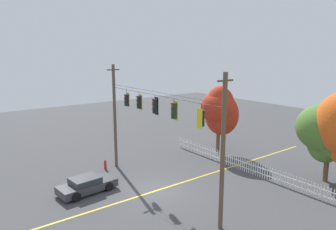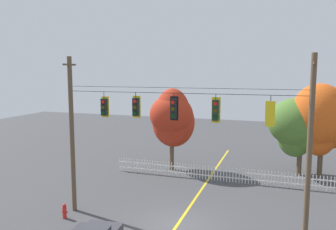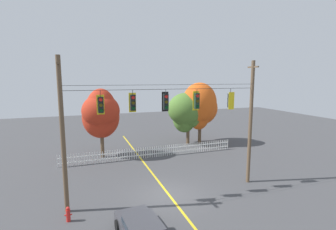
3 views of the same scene
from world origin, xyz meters
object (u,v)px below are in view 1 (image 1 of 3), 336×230
Objects in this scene: traffic_signal_eastbound_side at (127,100)px; traffic_signal_southbound_primary at (201,118)px; traffic_signal_northbound_secondary at (155,106)px; parked_car at (87,184)px; autumn_maple_mid at (326,134)px; traffic_signal_northbound_primary at (174,111)px; fire_hydrant at (105,165)px; traffic_signal_westbound_side at (139,102)px; autumn_maple_near_fence at (220,111)px.

traffic_signal_eastbound_side and traffic_signal_southbound_primary have the same top height.
parked_car is at bearing -121.72° from traffic_signal_northbound_secondary.
traffic_signal_eastbound_side reaches higher than autumn_maple_mid.
traffic_signal_northbound_primary is 0.99× the size of traffic_signal_southbound_primary.
fire_hydrant is at bearing -174.08° from traffic_signal_southbound_primary.
parked_car is (1.34, -4.19, -5.52)m from traffic_signal_eastbound_side.
traffic_signal_westbound_side is at bearing -127.01° from autumn_maple_mid.
traffic_signal_westbound_side is 6.75m from traffic_signal_southbound_primary.
traffic_signal_northbound_primary is at bearing -110.90° from autumn_maple_mid.
traffic_signal_northbound_primary is at bearing 179.56° from traffic_signal_southbound_primary.
traffic_signal_northbound_secondary is at bearing 179.76° from traffic_signal_southbound_primary.
traffic_signal_westbound_side is 0.22× the size of autumn_maple_mid.
traffic_signal_northbound_primary reaches higher than parked_car.
traffic_signal_northbound_secondary is 1.68× the size of fire_hydrant.
traffic_signal_westbound_side reaches higher than parked_car.
traffic_signal_eastbound_side is at bearing -94.36° from autumn_maple_near_fence.
traffic_signal_eastbound_side is 10.00m from autumn_maple_near_fence.
autumn_maple_near_fence reaches higher than fire_hydrant.
traffic_signal_westbound_side and traffic_signal_northbound_secondary have the same top height.
fire_hydrant is at bearing -169.31° from traffic_signal_northbound_secondary.
traffic_signal_eastbound_side reaches higher than parked_car.
traffic_signal_northbound_primary is 9.97m from fire_hydrant.
traffic_signal_eastbound_side is 0.23× the size of autumn_maple_mid.
traffic_signal_southbound_primary is 0.34× the size of parked_car.
traffic_signal_northbound_primary is at bearing 7.90° from fire_hydrant.
traffic_signal_westbound_side reaches higher than fire_hydrant.
traffic_signal_northbound_primary is 1.71× the size of fire_hydrant.
traffic_signal_eastbound_side and traffic_signal_westbound_side have the same top height.
traffic_signal_eastbound_side reaches higher than fire_hydrant.
traffic_signal_northbound_secondary is 0.21× the size of autumn_maple_near_fence.
traffic_signal_northbound_primary is 12.35m from autumn_maple_mid.
parked_car is at bearing -120.26° from autumn_maple_mid.
traffic_signal_westbound_side is 4.21m from traffic_signal_northbound_primary.
traffic_signal_westbound_side is 0.97× the size of traffic_signal_northbound_secondary.
traffic_signal_westbound_side and traffic_signal_northbound_primary have the same top height.
traffic_signal_westbound_side is 7.01m from parked_car.
traffic_signal_eastbound_side is at bearing -179.99° from traffic_signal_northbound_primary.
traffic_signal_eastbound_side and traffic_signal_northbound_primary have the same top height.
autumn_maple_mid is at bearing 45.12° from fire_hydrant.
traffic_signal_northbound_primary is (4.21, 0.00, -0.02)m from traffic_signal_westbound_side.
traffic_signal_westbound_side is (1.86, 0.00, 0.07)m from traffic_signal_eastbound_side.
traffic_signal_southbound_primary is 1.73× the size of fire_hydrant.
traffic_signal_northbound_secondary is (2.07, 0.00, -0.01)m from traffic_signal_westbound_side.
fire_hydrant is at bearing -172.10° from traffic_signal_northbound_primary.
fire_hydrant is (-3.85, -1.12, -5.78)m from traffic_signal_westbound_side.
traffic_signal_northbound_secondary reaches higher than fire_hydrant.
traffic_signal_eastbound_side is 6.16m from fire_hydrant.
parked_car is (-4.73, -4.20, -5.56)m from traffic_signal_northbound_primary.
autumn_maple_mid is (6.46, 11.32, -2.44)m from traffic_signal_northbound_secondary.
parked_car is 5.09× the size of fire_hydrant.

